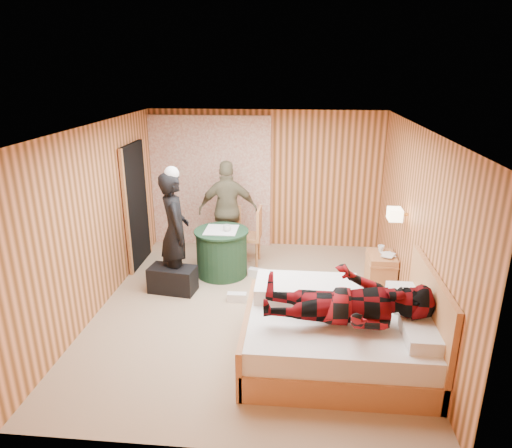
# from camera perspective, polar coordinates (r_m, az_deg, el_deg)

# --- Properties ---
(floor) EXTENTS (4.20, 5.00, 0.01)m
(floor) POSITION_cam_1_polar(r_m,az_deg,el_deg) (6.48, -0.57, -10.52)
(floor) COLOR tan
(floor) RESTS_ON ground
(ceiling) EXTENTS (4.20, 5.00, 0.01)m
(ceiling) POSITION_cam_1_polar(r_m,az_deg,el_deg) (5.68, -0.65, 12.01)
(ceiling) COLOR silver
(ceiling) RESTS_ON wall_back
(wall_back) EXTENTS (4.20, 0.02, 2.50)m
(wall_back) POSITION_cam_1_polar(r_m,az_deg,el_deg) (8.36, 1.18, 5.56)
(wall_back) COLOR #EE925B
(wall_back) RESTS_ON floor
(wall_left) EXTENTS (0.02, 5.00, 2.50)m
(wall_left) POSITION_cam_1_polar(r_m,az_deg,el_deg) (6.51, -19.31, 0.56)
(wall_left) COLOR #EE925B
(wall_left) RESTS_ON floor
(wall_right) EXTENTS (0.02, 5.00, 2.50)m
(wall_right) POSITION_cam_1_polar(r_m,az_deg,el_deg) (6.12, 19.35, -0.61)
(wall_right) COLOR #EE925B
(wall_right) RESTS_ON floor
(curtain) EXTENTS (2.20, 0.08, 2.40)m
(curtain) POSITION_cam_1_polar(r_m,az_deg,el_deg) (8.43, -5.68, 5.25)
(curtain) COLOR white
(curtain) RESTS_ON floor
(doorway) EXTENTS (0.06, 0.90, 2.05)m
(doorway) POSITION_cam_1_polar(r_m,az_deg,el_deg) (7.80, -14.74, 2.23)
(doorway) COLOR black
(doorway) RESTS_ON floor
(wall_lamp) EXTENTS (0.26, 0.24, 0.16)m
(wall_lamp) POSITION_cam_1_polar(r_m,az_deg,el_deg) (6.48, 16.99, 1.18)
(wall_lamp) COLOR gold
(wall_lamp) RESTS_ON wall_right
(bed) EXTENTS (2.09, 1.65, 1.13)m
(bed) POSITION_cam_1_polar(r_m,az_deg,el_deg) (5.40, 10.46, -13.37)
(bed) COLOR tan
(bed) RESTS_ON floor
(nightstand) EXTENTS (0.42, 0.56, 0.54)m
(nightstand) POSITION_cam_1_polar(r_m,az_deg,el_deg) (7.18, 15.31, -5.63)
(nightstand) COLOR tan
(nightstand) RESTS_ON floor
(round_table) EXTENTS (0.87, 0.87, 0.77)m
(round_table) POSITION_cam_1_polar(r_m,az_deg,el_deg) (7.34, -4.29, -3.51)
(round_table) COLOR #1B3A21
(round_table) RESTS_ON floor
(chair_far) EXTENTS (0.43, 0.43, 0.93)m
(chair_far) POSITION_cam_1_polar(r_m,az_deg,el_deg) (7.92, -3.49, -0.59)
(chair_far) COLOR tan
(chair_far) RESTS_ON floor
(chair_near) EXTENTS (0.46, 0.46, 0.99)m
(chair_near) POSITION_cam_1_polar(r_m,az_deg,el_deg) (7.66, -0.45, -0.97)
(chair_near) COLOR tan
(chair_near) RESTS_ON floor
(duffel_bag) EXTENTS (0.73, 0.46, 0.39)m
(duffel_bag) POSITION_cam_1_polar(r_m,az_deg,el_deg) (6.97, -10.36, -6.81)
(duffel_bag) COLOR black
(duffel_bag) RESTS_ON floor
(sneaker_left) EXTENTS (0.31, 0.19, 0.13)m
(sneaker_left) POSITION_cam_1_polar(r_m,az_deg,el_deg) (7.36, 0.18, -6.13)
(sneaker_left) COLOR white
(sneaker_left) RESTS_ON floor
(sneaker_right) EXTENTS (0.28, 0.12, 0.12)m
(sneaker_right) POSITION_cam_1_polar(r_m,az_deg,el_deg) (6.64, -2.40, -9.12)
(sneaker_right) COLOR white
(sneaker_right) RESTS_ON floor
(woman_standing) EXTENTS (0.65, 0.77, 1.79)m
(woman_standing) POSITION_cam_1_polar(r_m,az_deg,el_deg) (6.86, -10.10, -0.88)
(woman_standing) COLOR black
(woman_standing) RESTS_ON floor
(man_at_table) EXTENTS (1.06, 0.56, 1.72)m
(man_at_table) POSITION_cam_1_polar(r_m,az_deg,el_deg) (7.86, -3.51, 1.72)
(man_at_table) COLOR #6A6246
(man_at_table) RESTS_ON floor
(man_on_bed) EXTENTS (0.86, 0.67, 1.77)m
(man_on_bed) POSITION_cam_1_polar(r_m,az_deg,el_deg) (4.88, 11.48, -8.16)
(man_on_bed) COLOR maroon
(man_on_bed) RESTS_ON bed
(book_lower) EXTENTS (0.22, 0.26, 0.02)m
(book_lower) POSITION_cam_1_polar(r_m,az_deg,el_deg) (7.03, 15.57, -3.78)
(book_lower) COLOR white
(book_lower) RESTS_ON nightstand
(book_upper) EXTENTS (0.25, 0.27, 0.02)m
(book_upper) POSITION_cam_1_polar(r_m,az_deg,el_deg) (7.02, 15.58, -3.62)
(book_upper) COLOR white
(book_upper) RESTS_ON nightstand
(cup_nightstand) EXTENTS (0.11, 0.11, 0.09)m
(cup_nightstand) POSITION_cam_1_polar(r_m,az_deg,el_deg) (7.18, 15.36, -2.96)
(cup_nightstand) COLOR white
(cup_nightstand) RESTS_ON nightstand
(cup_table) EXTENTS (0.14, 0.14, 0.10)m
(cup_table) POSITION_cam_1_polar(r_m,az_deg,el_deg) (7.13, -3.65, -0.50)
(cup_table) COLOR white
(cup_table) RESTS_ON round_table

